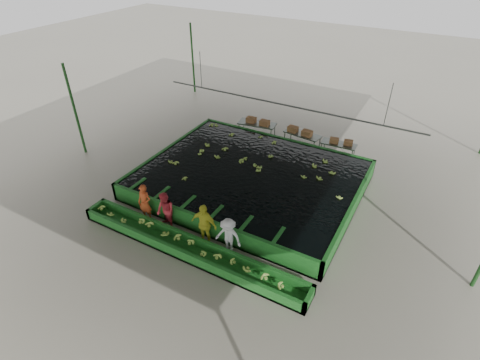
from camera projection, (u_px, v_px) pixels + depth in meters
The scene contains 21 objects.
ground at pixel (235, 203), 17.17m from camera, with size 80.00×80.00×0.00m, color gray.
shed_roof at pixel (234, 100), 14.36m from camera, with size 20.00×22.00×0.04m, color gray.
shed_posts at pixel (234, 156), 15.77m from camera, with size 20.00×22.00×5.00m, color #1D4F1D, non-canonical shape.
flotation_tank at pixel (250, 179), 18.00m from camera, with size 10.00×8.00×0.90m, color #1C621E, non-canonical shape.
tank_water at pixel (250, 172), 17.77m from camera, with size 9.70×7.70×0.00m, color black.
sorting_trough at pixel (188, 248), 14.43m from camera, with size 10.00×1.00×0.50m, color #1C621E, non-canonical shape.
cableway_rail at pixel (283, 105), 19.10m from camera, with size 0.08×0.08×14.00m, color #59605B.
rail_hanger_left at pixel (201, 70), 20.56m from camera, with size 0.04×0.04×2.00m, color #59605B.
rail_hanger_right at pixel (388, 105), 16.51m from camera, with size 0.04×0.04×2.00m, color #59605B.
worker_a at pixel (145, 203), 15.78m from camera, with size 0.63×0.42×1.73m, color #BC471D.
worker_b at pixel (166, 211), 15.34m from camera, with size 0.83×0.65×1.71m, color #BB2B36.
worker_c at pixel (204, 224), 14.52m from camera, with size 1.11×0.46×1.88m, color gold.
worker_d at pixel (228, 236), 14.15m from camera, with size 1.05×0.60×1.62m, color silver.
packing_table_left at pixel (257, 131), 22.19m from camera, with size 2.19×0.87×1.00m, color #59605B, non-canonical shape.
packing_table_mid at pixel (302, 141), 21.18m from camera, with size 2.06×0.82×0.94m, color #59605B, non-canonical shape.
packing_table_right at pixel (338, 150), 20.40m from camera, with size 1.86×0.74×0.85m, color #59605B, non-canonical shape.
box_stack_left at pixel (258, 124), 21.83m from camera, with size 1.42×0.39×0.30m, color #8E5D34, non-canonical shape.
box_stack_mid at pixel (300, 134), 20.92m from camera, with size 1.43×0.40×0.31m, color #8E5D34, non-canonical shape.
box_stack_right at pixel (341, 144), 20.13m from camera, with size 1.21×0.33×0.26m, color #8E5D34, non-canonical shape.
floating_bananas at pixel (258, 165), 18.35m from camera, with size 9.42×6.42×0.13m, color #9DC54B, non-canonical shape.
trough_bananas at pixel (188, 245), 14.34m from camera, with size 9.25×0.62×0.12m, color #9DC54B, non-canonical shape.
Camera 1 is at (6.87, -11.75, 10.52)m, focal length 28.00 mm.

